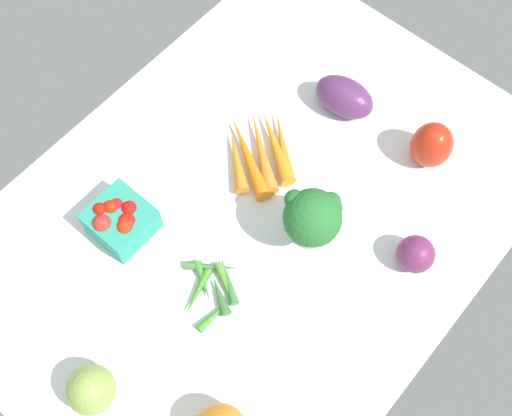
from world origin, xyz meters
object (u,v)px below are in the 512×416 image
(carrot_bunch, at_px, (261,152))
(red_onion_center, at_px, (416,254))
(broccoli_head, at_px, (313,218))
(heirloom_tomato_green, at_px, (91,390))
(berry_basket, at_px, (120,220))
(bell_pepper_red, at_px, (432,145))
(eggplant, at_px, (344,97))
(okra_pile, at_px, (215,286))

(carrot_bunch, xyz_separation_m, red_onion_center, (-0.01, 0.33, 0.02))
(red_onion_center, height_order, broccoli_head, broccoli_head)
(heirloom_tomato_green, bearing_deg, berry_basket, -142.81)
(heirloom_tomato_green, bearing_deg, bell_pepper_red, 167.86)
(eggplant, height_order, berry_basket, same)
(red_onion_center, height_order, eggplant, eggplant)
(carrot_bunch, relative_size, heirloom_tomato_green, 2.45)
(red_onion_center, distance_m, bell_pepper_red, 0.21)
(red_onion_center, bearing_deg, broccoli_head, -62.72)
(carrot_bunch, height_order, eggplant, eggplant)
(carrot_bunch, bearing_deg, berry_basket, -17.62)
(okra_pile, xyz_separation_m, eggplant, (-0.43, -0.06, 0.03))
(carrot_bunch, relative_size, berry_basket, 1.93)
(heirloom_tomato_green, bearing_deg, red_onion_center, 154.12)
(okra_pile, xyz_separation_m, berry_basket, (0.02, -0.20, 0.03))
(eggplant, relative_size, berry_basket, 1.19)
(okra_pile, xyz_separation_m, broccoli_head, (-0.17, 0.06, 0.08))
(red_onion_center, bearing_deg, okra_pile, -40.93)
(carrot_bunch, bearing_deg, bell_pepper_red, 129.76)
(okra_pile, relative_size, berry_basket, 1.33)
(bell_pepper_red, height_order, berry_basket, bell_pepper_red)
(heirloom_tomato_green, distance_m, okra_pile, 0.25)
(bell_pepper_red, distance_m, berry_basket, 0.57)
(red_onion_center, xyz_separation_m, bell_pepper_red, (-0.19, -0.10, 0.02))
(eggplant, height_order, bell_pepper_red, bell_pepper_red)
(heirloom_tomato_green, xyz_separation_m, bell_pepper_red, (-0.69, 0.15, 0.01))
(berry_basket, bearing_deg, red_onion_center, 123.84)
(carrot_bunch, height_order, broccoli_head, broccoli_head)
(red_onion_center, xyz_separation_m, broccoli_head, (0.08, -0.16, 0.05))
(eggplant, bearing_deg, bell_pepper_red, -4.12)
(okra_pile, distance_m, eggplant, 0.44)
(heirloom_tomato_green, bearing_deg, okra_pile, 174.69)
(eggplant, bearing_deg, broccoli_head, -72.14)
(red_onion_center, bearing_deg, heirloom_tomato_green, -25.88)
(red_onion_center, height_order, berry_basket, berry_basket)
(heirloom_tomato_green, relative_size, okra_pile, 0.59)
(okra_pile, bearing_deg, berry_basket, -83.16)
(berry_basket, bearing_deg, heirloom_tomato_green, 37.19)
(carrot_bunch, height_order, berry_basket, berry_basket)
(broccoli_head, bearing_deg, eggplant, -154.28)
(okra_pile, relative_size, bell_pepper_red, 1.36)
(heirloom_tomato_green, relative_size, eggplant, 0.66)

